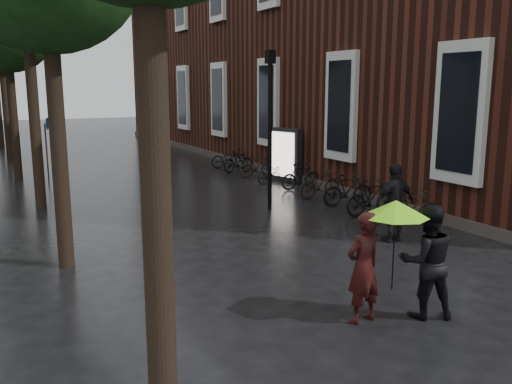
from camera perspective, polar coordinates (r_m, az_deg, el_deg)
ground at (r=8.01m, az=22.85°, el=-17.19°), size 120.00×120.00×0.00m
brick_building at (r=28.82m, az=6.44°, el=15.67°), size 10.20×33.20×12.00m
street_trees at (r=20.47m, az=-24.23°, el=17.65°), size 4.33×34.03×8.91m
person_burgundy at (r=8.69m, az=11.23°, el=-7.80°), size 0.70×0.50×1.79m
person_black at (r=9.13m, az=17.56°, el=-6.97°), size 1.12×1.02×1.86m
lime_umbrella at (r=8.59m, az=14.50°, el=-1.70°), size 1.03×1.03×1.53m
pedestrian_walking at (r=13.30m, az=14.40°, el=-1.10°), size 1.12×0.48×1.89m
parked_bicycles at (r=19.51m, az=4.19°, el=1.64°), size 2.08×12.49×1.04m
ad_lightbox at (r=20.89m, az=3.19°, el=3.87°), size 0.32×1.38×2.09m
lamp_post at (r=16.09m, az=1.48°, el=8.15°), size 0.24×0.24×4.69m
cycle_sign at (r=22.24m, az=-21.15°, el=5.14°), size 0.13×0.45×2.49m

